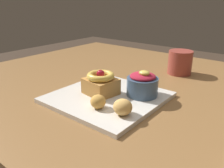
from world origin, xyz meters
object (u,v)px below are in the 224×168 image
fritter_front (123,107)px  fritter_middle (98,102)px  front_plate (108,97)px  berry_ramekin (142,84)px  coffee_mug (180,62)px  cake_slice (101,83)px

fritter_front → fritter_middle: fritter_front is taller
front_plate → berry_ramekin: (0.07, 0.06, 0.04)m
berry_ramekin → coffee_mug: (-0.01, 0.29, -0.00)m
berry_ramekin → fritter_middle: bearing=-106.9°
coffee_mug → berry_ramekin: bearing=-87.0°
fritter_middle → coffee_mug: 0.43m
fritter_front → cake_slice: bearing=153.0°
fritter_middle → cake_slice: bearing=127.3°
berry_ramekin → coffee_mug: same height
berry_ramekin → coffee_mug: size_ratio=1.00×
berry_ramekin → fritter_front: berry_ramekin is taller
front_plate → berry_ramekin: bearing=39.7°
berry_ramekin → fritter_front: 0.13m
front_plate → fritter_middle: (0.03, -0.08, 0.02)m
fritter_front → coffee_mug: coffee_mug is taller
berry_ramekin → fritter_middle: 0.14m
fritter_front → coffee_mug: 0.42m
berry_ramekin → fritter_middle: berry_ramekin is taller
fritter_front → coffee_mug: bearing=95.6°
cake_slice → fritter_front: bearing=-27.0°
front_plate → berry_ramekin: berry_ramekin is taller
fritter_front → coffee_mug: size_ratio=0.53×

